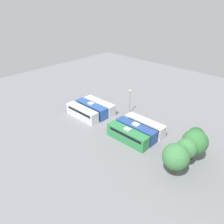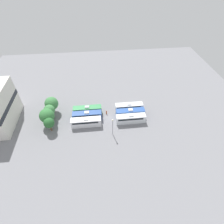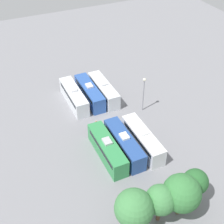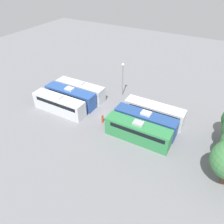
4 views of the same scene
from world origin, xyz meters
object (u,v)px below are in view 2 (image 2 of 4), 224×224
bus_0 (131,118)px  bus_4 (87,116)px  tree_1 (47,116)px  tree_2 (49,110)px  tree_0 (49,123)px  bus_3 (86,122)px  tree_3 (52,104)px  worker_person (107,112)px  bus_5 (87,110)px  bus_1 (130,113)px  light_pole (113,124)px  bus_2 (129,107)px

bus_0 → bus_4: size_ratio=1.00×
tree_1 → tree_2: (2.85, -0.33, -0.16)m
bus_4 → tree_0: size_ratio=1.87×
bus_3 → tree_3: size_ratio=1.57×
bus_0 → tree_0: bearing=92.4°
bus_4 → worker_person: size_ratio=6.04×
bus_5 → tree_0: tree_0 is taller
bus_1 → light_pole: bearing=137.0°
worker_person → bus_5: bearing=81.3°
bus_1 → bus_4: 15.61m
bus_3 → tree_1: 13.31m
bus_1 → light_pole: (-7.78, 7.26, 3.14)m
bus_2 → bus_5: same height
bus_0 → bus_5: 16.35m
worker_person → tree_1: 20.93m
bus_2 → bus_3: (-6.09, 16.04, 0.00)m
bus_2 → tree_2: 28.77m
bus_5 → tree_1: tree_1 is taller
bus_3 → tree_1: (1.86, 12.93, 2.55)m
bus_2 → light_pole: size_ratio=1.47×
worker_person → tree_3: tree_3 is taller
light_pole → tree_3: bearing=58.0°
worker_person → tree_2: size_ratio=0.28×
bus_2 → tree_0: tree_0 is taller
bus_2 → light_pole: bearing=146.2°
bus_0 → tree_2: 28.70m
bus_0 → tree_3: size_ratio=1.57×
tree_0 → tree_3: (9.35, 0.43, 0.42)m
bus_1 → bus_5: same height
bus_4 → light_pole: bearing=-134.0°
bus_5 → tree_0: (-7.19, 12.31, 2.05)m
bus_1 → tree_3: (5.35, 28.26, 2.47)m
bus_4 → worker_person: 7.42m
light_pole → tree_2: (9.59, 21.28, -0.76)m
light_pole → bus_2: bearing=-33.8°
bus_5 → tree_0: size_ratio=1.87×
tree_2 → tree_3: (3.54, -0.27, 0.08)m
bus_5 → light_pole: (-10.96, -8.26, 3.14)m
bus_3 → light_pole: bearing=-119.3°
bus_1 → worker_person: size_ratio=6.04×
bus_0 → bus_1: (2.83, -0.31, 0.00)m
bus_4 → tree_3: 13.86m
bus_0 → worker_person: size_ratio=6.04×
bus_0 → bus_5: same height
bus_1 → bus_3: bearing=100.3°
tree_3 → bus_1: bearing=-100.7°
bus_4 → tree_0: 13.12m
bus_0 → bus_1: 2.85m
bus_0 → worker_person: (4.94, 8.16, -0.91)m
bus_4 → tree_2: tree_2 is taller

